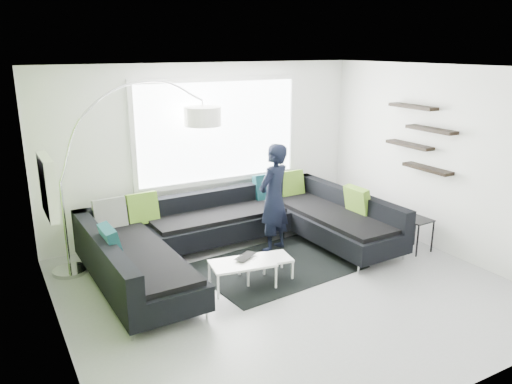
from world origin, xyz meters
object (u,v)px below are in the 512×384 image
person (274,199)px  laptop (249,258)px  sectional_sofa (243,235)px  arc_lamp (60,183)px  side_table (416,235)px  coffee_table (254,270)px

person → laptop: (-0.86, -0.79, -0.48)m
laptop → sectional_sofa: bearing=37.3°
arc_lamp → laptop: bearing=-35.2°
side_table → laptop: bearing=174.0°
arc_lamp → person: size_ratio=1.55×
sectional_sofa → coffee_table: size_ratio=4.07×
sectional_sofa → coffee_table: bearing=-107.7°
coffee_table → arc_lamp: arc_lamp is taller
sectional_sofa → laptop: size_ratio=9.98×
sectional_sofa → arc_lamp: 2.61m
laptop → person: bearing=11.8°
side_table → laptop: (-2.77, 0.29, 0.10)m
side_table → person: 2.27m
arc_lamp → laptop: (2.04, -1.49, -0.94)m
coffee_table → person: (0.79, 0.81, 0.67)m
person → laptop: 1.26m
coffee_table → laptop: laptop is taller
side_table → person: (-1.91, 1.08, 0.58)m
coffee_table → arc_lamp: bearing=153.4°
sectional_sofa → person: 0.75m
side_table → sectional_sofa: bearing=159.0°
sectional_sofa → laptop: bearing=-113.7°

